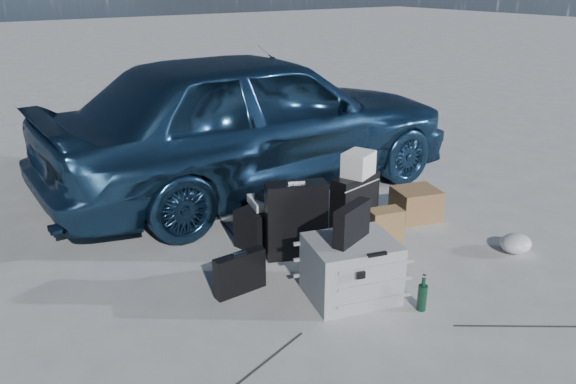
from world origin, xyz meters
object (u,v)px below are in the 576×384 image
Objects in this scene: car at (255,120)px; suitcase_right at (354,206)px; briefcase at (240,273)px; pelican_case at (351,269)px; suitcase_left at (296,220)px; cardboard_box at (416,204)px; duffel_bag at (272,221)px; green_bottle at (422,293)px.

suitcase_right is (0.09, -1.56, -0.49)m from car.
pelican_case is at bearing -39.67° from briefcase.
car is at bearing 93.24° from suitcase_left.
duffel_bag is at bearing 163.74° from cardboard_box.
suitcase_left is 0.42m from duffel_bag.
car reaches higher than cardboard_box.
cardboard_box reaches higher than green_bottle.
car is 1.92m from cardboard_box.
pelican_case is 1.06× the size of suitcase_right.
suitcase_right reaches higher than pelican_case.
car is 11.23× the size of briefcase.
suitcase_right is at bearing -176.50° from car.
car is at bearing 53.77° from briefcase.
pelican_case reaches higher than cardboard_box.
briefcase is at bearing 157.70° from pelican_case.
briefcase is at bearing -152.27° from duffel_bag.
suitcase_right is at bearing 25.19° from suitcase_left.
duffel_bag reaches higher than cardboard_box.
pelican_case reaches higher than duffel_bag.
cardboard_box is (1.41, -0.01, -0.18)m from suitcase_left.
suitcase_right reaches higher than green_bottle.
suitcase_left reaches higher than briefcase.
suitcase_right is (0.66, 0.03, -0.03)m from suitcase_left.
cardboard_box is at bearing 45.43° from green_bottle.
green_bottle is at bearing -134.57° from cardboard_box.
car is 7.80× the size of suitcase_right.
suitcase_right reaches higher than cardboard_box.
car is 2.48m from pelican_case.
suitcase_left is 0.96× the size of duffel_bag.
pelican_case is 0.53m from green_bottle.
duffel_bag reaches higher than green_bottle.
suitcase_right is 2.20× the size of green_bottle.
suitcase_left is at bearing 17.79° from briefcase.
suitcase_left is 2.46× the size of green_bottle.
duffel_bag is (0.01, 0.39, -0.16)m from suitcase_left.
suitcase_right is 0.77m from cardboard_box.
pelican_case is at bearing -153.14° from cardboard_box.
briefcase is 1.38m from suitcase_right.
duffel_bag is at bearing 139.02° from suitcase_right.
car reaches higher than duffel_bag.
suitcase_right is at bearing -44.32° from duffel_bag.
duffel_bag is at bearing 103.01° from pelican_case.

